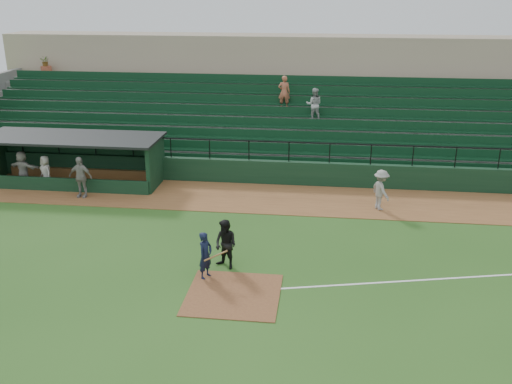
# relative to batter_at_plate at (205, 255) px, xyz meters

# --- Properties ---
(ground) EXTENTS (90.00, 90.00, 0.00)m
(ground) POSITION_rel_batter_at_plate_xyz_m (1.11, -0.04, -0.84)
(ground) COLOR #28521A
(ground) RESTS_ON ground
(warning_track) EXTENTS (40.00, 4.00, 0.03)m
(warning_track) POSITION_rel_batter_at_plate_xyz_m (1.11, 7.96, -0.83)
(warning_track) COLOR brown
(warning_track) RESTS_ON ground
(home_plate_dirt) EXTENTS (3.00, 3.00, 0.03)m
(home_plate_dirt) POSITION_rel_batter_at_plate_xyz_m (1.11, -1.04, -0.83)
(home_plate_dirt) COLOR brown
(home_plate_dirt) RESTS_ON ground
(foul_line) EXTENTS (17.49, 4.44, 0.01)m
(foul_line) POSITION_rel_batter_at_plate_xyz_m (9.11, 1.16, -0.84)
(foul_line) COLOR white
(foul_line) RESTS_ON ground
(stadium_structure) EXTENTS (38.00, 13.08, 6.40)m
(stadium_structure) POSITION_rel_batter_at_plate_xyz_m (1.11, 16.42, 1.46)
(stadium_structure) COLOR black
(stadium_structure) RESTS_ON ground
(dugout) EXTENTS (8.90, 3.20, 2.42)m
(dugout) POSITION_rel_batter_at_plate_xyz_m (-8.64, 9.52, 0.49)
(dugout) COLOR black
(dugout) RESTS_ON ground
(batter_at_plate) EXTENTS (1.10, 0.73, 1.68)m
(batter_at_plate) POSITION_rel_batter_at_plate_xyz_m (0.00, 0.00, 0.00)
(batter_at_plate) COLOR black
(batter_at_plate) RESTS_ON ground
(umpire) EXTENTS (1.10, 1.03, 1.79)m
(umpire) POSITION_rel_batter_at_plate_xyz_m (0.55, 0.83, 0.06)
(umpire) COLOR black
(umpire) RESTS_ON ground
(runner) EXTENTS (1.13, 1.36, 1.82)m
(runner) POSITION_rel_batter_at_plate_xyz_m (6.40, 7.17, 0.10)
(runner) COLOR gray
(runner) RESTS_ON warning_track
(dugout_player_a) EXTENTS (1.18, 0.57, 1.96)m
(dugout_player_a) POSITION_rel_batter_at_plate_xyz_m (-7.44, 7.08, 0.17)
(dugout_player_a) COLOR gray
(dugout_player_a) RESTS_ON warning_track
(dugout_player_b) EXTENTS (0.95, 0.91, 1.64)m
(dugout_player_b) POSITION_rel_batter_at_plate_xyz_m (-9.65, 8.08, 0.01)
(dugout_player_b) COLOR #A8A29D
(dugout_player_b) RESTS_ON warning_track
(dugout_player_c) EXTENTS (1.72, 0.86, 1.78)m
(dugout_player_c) POSITION_rel_batter_at_plate_xyz_m (-10.95, 8.30, 0.08)
(dugout_player_c) COLOR #A4A09A
(dugout_player_c) RESTS_ON warning_track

